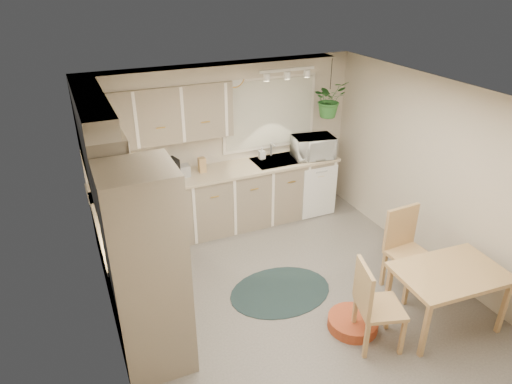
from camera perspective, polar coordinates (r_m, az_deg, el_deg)
floor at (r=5.67m, az=4.12°, el=-12.51°), size 4.20×4.20×0.00m
ceiling at (r=4.57m, az=5.11°, el=11.63°), size 4.20×4.20×0.00m
wall_back at (r=6.76m, az=-3.83°, el=5.95°), size 4.00×0.04×2.40m
wall_front at (r=3.64m, az=20.87°, el=-16.09°), size 4.00×0.04×2.40m
wall_left at (r=4.53m, az=-18.55°, el=-6.51°), size 0.04×4.20×2.40m
wall_right at (r=6.14m, az=21.31°, el=1.92°), size 0.04×4.20×2.40m
base_cab_left at (r=5.68m, az=-15.56°, el=-7.84°), size 0.60×1.85×0.90m
base_cab_back at (r=6.75m, az=-4.35°, el=-1.10°), size 3.60×0.60×0.90m
counter_left at (r=5.44m, az=-16.04°, el=-3.71°), size 0.64×1.89×0.04m
counter_back at (r=6.53m, az=-4.46°, el=2.52°), size 3.64×0.64×0.04m
oven_stack at (r=4.32m, az=-13.34°, el=-9.89°), size 0.65×0.65×2.10m
wall_oven_face at (r=4.37m, az=-9.20°, el=-9.02°), size 0.02×0.56×0.58m
upper_cab_left at (r=5.17m, az=-18.98°, el=5.38°), size 0.35×2.00×0.75m
upper_cab_back at (r=6.15m, az=-12.31°, el=9.45°), size 2.00×0.35×0.75m
soffit_left at (r=5.03m, az=-20.06°, el=10.37°), size 0.30×2.00×0.20m
soffit_back at (r=6.26m, az=-5.42°, el=14.71°), size 3.60×0.30×0.20m
cooktop at (r=4.94m, az=-14.88°, el=-6.54°), size 0.52×0.58×0.02m
range_hood at (r=4.71m, az=-15.75°, el=-1.93°), size 0.40×0.60×0.14m
window_blinds at (r=6.86m, az=1.72°, el=9.83°), size 1.40×0.02×1.00m
window_frame at (r=6.87m, az=1.68°, el=9.86°), size 1.50×0.02×1.10m
sink at (r=6.87m, az=2.61°, el=3.64°), size 0.70×0.48×0.10m
dishwasher_front at (r=7.09m, az=7.99°, el=-0.07°), size 0.58×0.02×0.83m
track_light_bar at (r=6.24m, az=3.93°, el=15.00°), size 0.80×0.04×0.04m
wall_clock at (r=6.51m, az=-2.73°, el=14.17°), size 0.30×0.03×0.30m
dining_table at (r=5.43m, az=22.53°, el=-12.14°), size 1.17×0.83×0.71m
chair_left at (r=4.90m, az=15.33°, el=-13.51°), size 0.57×0.57×0.98m
chair_back at (r=5.72m, az=18.81°, el=-7.31°), size 0.51×0.51×1.04m
braided_rug at (r=5.69m, az=3.06°, el=-12.30°), size 1.26×0.95×0.01m
pet_bed at (r=5.29m, az=11.99°, el=-15.69°), size 0.57×0.57×0.13m
microwave at (r=6.95m, az=7.16°, el=5.89°), size 0.65×0.42×0.41m
soap_bottle at (r=6.89m, az=0.73°, el=4.49°), size 0.09×0.19×0.09m
hanging_plant at (r=6.88m, az=9.12°, el=10.92°), size 0.54×0.59×0.41m
coffee_maker at (r=6.30m, az=-10.51°, el=2.86°), size 0.21×0.24×0.29m
toaster at (r=6.37m, az=-9.47°, el=2.57°), size 0.27×0.15×0.16m
knife_block at (r=6.47m, az=-6.76°, el=3.38°), size 0.10×0.10×0.21m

